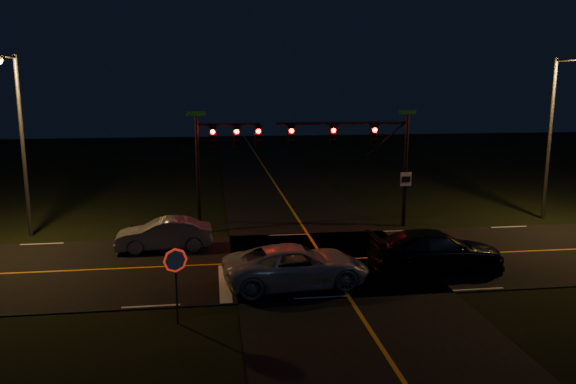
{
  "coord_description": "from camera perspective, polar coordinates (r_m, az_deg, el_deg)",
  "views": [
    {
      "loc": [
        -4.78,
        -23.1,
        7.62
      ],
      "look_at": [
        -1.34,
        2.0,
        2.72
      ],
      "focal_mm": 35.0,
      "sensor_mm": 36.0,
      "label": 1
    }
  ],
  "objects": [
    {
      "name": "road_ns",
      "position": [
        24.78,
        3.72,
        -6.93
      ],
      "size": [
        8.0,
        120.0,
        0.04
      ],
      "primitive_type": "cube",
      "color": "black",
      "rests_on": "ground"
    },
    {
      "name": "stop_sign",
      "position": [
        18.25,
        -11.34,
        -7.74
      ],
      "size": [
        0.75,
        0.33,
        2.55
      ],
      "color": "#4D4F54",
      "rests_on": "ground"
    },
    {
      "name": "streetlight_nw",
      "position": [
        30.27,
        -25.64,
        5.57
      ],
      "size": [
        0.5,
        2.46,
        9.0
      ],
      "color": "#4D4F54",
      "rests_on": "ground"
    },
    {
      "name": "streetlight_ne",
      "position": [
        34.41,
        25.45,
        6.1
      ],
      "size": [
        0.5,
        2.46,
        9.0
      ],
      "color": "#4D4F54",
      "rests_on": "ground"
    },
    {
      "name": "pickup_white",
      "position": [
        21.54,
        0.85,
        -7.59
      ],
      "size": [
        3.77,
        6.11,
        1.54
      ],
      "primitive_type": "imported",
      "rotation": [
        0.0,
        0.0,
        1.68
      ],
      "color": "#B8B8BD",
      "rests_on": "ground"
    },
    {
      "name": "road_ew",
      "position": [
        24.78,
        3.72,
        -6.93
      ],
      "size": [
        120.0,
        9.0,
        0.04
      ],
      "primitive_type": "cube",
      "color": "black",
      "rests_on": "ground"
    },
    {
      "name": "lane_markings",
      "position": [
        24.74,
        4.32,
        -6.92
      ],
      "size": [
        120.0,
        120.0,
        0.01
      ],
      "color": "orange",
      "rests_on": "ground"
    },
    {
      "name": "signal_mast_ne",
      "position": [
        29.85,
        7.65,
        4.56
      ],
      "size": [
        7.47,
        0.41,
        6.26
      ],
      "color": "black",
      "rests_on": "ground"
    },
    {
      "name": "sedan_silver",
      "position": [
        26.68,
        -12.49,
        -4.3
      ],
      "size": [
        2.02,
        4.57,
        1.45
      ],
      "primitive_type": "imported",
      "rotation": [
        0.0,
        0.0,
        -1.52
      ],
      "color": "gray",
      "rests_on": "ground"
    },
    {
      "name": "ground",
      "position": [
        24.79,
        3.72,
        -6.98
      ],
      "size": [
        120.0,
        120.0,
        0.0
      ],
      "primitive_type": "plane",
      "color": "black",
      "rests_on": "ground"
    },
    {
      "name": "signal_mast_nw",
      "position": [
        28.8,
        -6.99,
        4.15
      ],
      "size": [
        3.77,
        0.41,
        6.26
      ],
      "color": "black",
      "rests_on": "ground"
    },
    {
      "name": "suv_dark",
      "position": [
        24.04,
        14.81,
        -5.87
      ],
      "size": [
        2.4,
        5.67,
        1.63
      ],
      "primitive_type": "imported",
      "rotation": [
        0.0,
        0.0,
        1.58
      ],
      "color": "black",
      "rests_on": "ground"
    }
  ]
}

